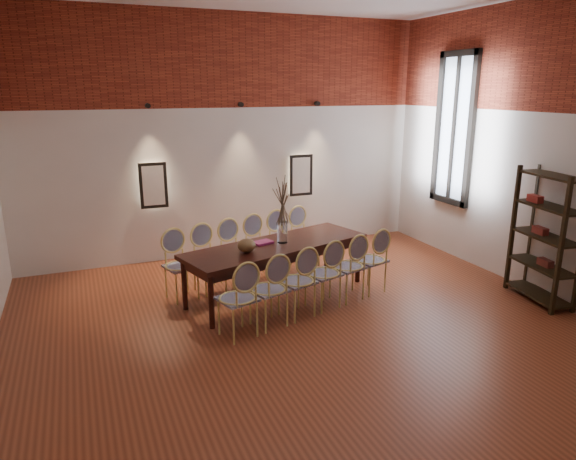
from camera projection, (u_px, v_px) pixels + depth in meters
name	position (u px, v px, depth m)	size (l,w,h in m)	color
floor	(317.00, 337.00, 6.03)	(7.00, 7.00, 0.02)	brown
wall_back	(228.00, 138.00, 8.65)	(7.00, 0.10, 4.00)	silver
wall_right	(561.00, 152.00, 6.80)	(0.10, 7.00, 4.00)	silver
brick_band_back	(227.00, 60.00, 8.25)	(7.00, 0.02, 1.50)	maroon
brick_band_right	(571.00, 52.00, 6.44)	(0.02, 7.00, 1.50)	maroon
niche_left	(153.00, 185.00, 8.27)	(0.36, 0.06, 0.66)	#FFEAC6
niche_right	(300.00, 175.00, 9.23)	(0.36, 0.06, 0.66)	#FFEAC6
spot_fixture_left	(148.00, 106.00, 7.91)	(0.08, 0.08, 0.10)	black
spot_fixture_mid	(241.00, 105.00, 8.46)	(0.08, 0.08, 0.10)	black
spot_fixture_right	(317.00, 104.00, 8.98)	(0.08, 0.08, 0.10)	black
window_glass	(455.00, 129.00, 8.51)	(0.02, 0.78, 2.38)	silver
window_frame	(454.00, 129.00, 8.50)	(0.08, 0.90, 2.50)	black
window_mullion	(454.00, 129.00, 8.50)	(0.06, 0.06, 2.40)	black
dining_table	(277.00, 269.00, 7.14)	(2.66, 0.86, 0.75)	black
chair_near_a	(237.00, 299.00, 5.92)	(0.44, 0.44, 0.94)	#E7D474
chair_near_b	(268.00, 290.00, 6.19)	(0.44, 0.44, 0.94)	#E7D474
chair_near_c	(297.00, 281.00, 6.45)	(0.44, 0.44, 0.94)	#E7D474
chair_near_d	(323.00, 274.00, 6.72)	(0.44, 0.44, 0.94)	#E7D474
chair_near_e	(347.00, 267.00, 6.98)	(0.44, 0.44, 0.94)	#E7D474
chair_near_f	(370.00, 260.00, 7.24)	(0.44, 0.44, 0.94)	#E7D474
chair_far_a	(181.00, 266.00, 6.99)	(0.44, 0.44, 0.94)	#E7D474
chair_far_b	(209.00, 260.00, 7.26)	(0.44, 0.44, 0.94)	#E7D474
chair_far_c	(236.00, 254.00, 7.52)	(0.44, 0.44, 0.94)	#E7D474
chair_far_d	(261.00, 248.00, 7.79)	(0.44, 0.44, 0.94)	#E7D474
chair_far_e	(284.00, 243.00, 8.05)	(0.44, 0.44, 0.94)	#E7D474
chair_far_f	(305.00, 238.00, 8.32)	(0.44, 0.44, 0.94)	#E7D474
vase	(282.00, 232.00, 7.06)	(0.14, 0.14, 0.30)	silver
dried_branches	(282.00, 200.00, 6.94)	(0.50, 0.50, 0.70)	#463827
bowl	(247.00, 246.00, 6.67)	(0.24, 0.24, 0.18)	brown
book	(263.00, 242.00, 7.05)	(0.26, 0.18, 0.03)	#972569
shelving_rack	(546.00, 237.00, 6.84)	(0.38, 1.00, 1.80)	black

